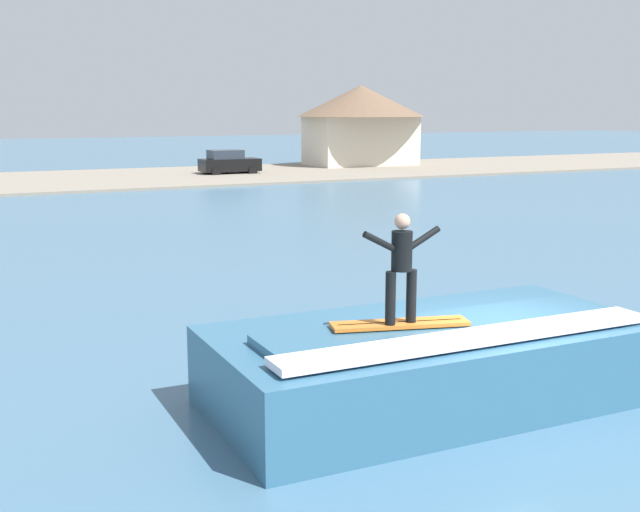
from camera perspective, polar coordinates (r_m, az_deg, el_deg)
The scene contains 7 objects.
ground_plane at distance 13.45m, azimuth 12.91°, elevation -10.48°, with size 260.00×260.00×0.00m, color #416782.
wave_crest at distance 13.21m, azimuth 7.99°, elevation -7.56°, with size 7.17×3.46×1.45m.
surfboard at distance 12.42m, azimuth 5.75°, elevation -4.86°, with size 2.21×1.00×0.06m.
surfer at distance 12.12m, azimuth 5.88°, elevation -0.44°, with size 1.34×0.32×1.71m.
shoreline_bank at distance 55.80m, azimuth -17.28°, elevation 5.22°, with size 120.00×16.31×0.16m.
car_far_shore at distance 58.36m, azimuth -6.57°, elevation 6.69°, with size 4.26×2.26×1.86m.
house_gabled_white at distance 66.89m, azimuth 2.94°, elevation 9.95°, with size 10.60×10.60×6.71m.
Camera 1 is at (-7.93, -9.77, 4.76)m, focal length 44.55 mm.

